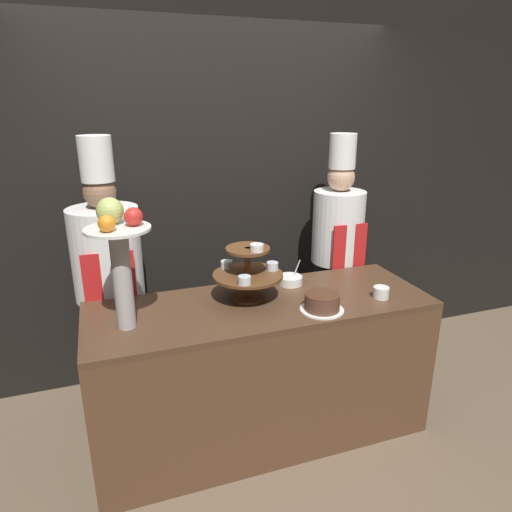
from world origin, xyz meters
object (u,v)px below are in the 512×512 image
fruit_pedestal (119,248)px  chef_left (109,275)px  cup_white (381,292)px  serving_bowl_far (290,280)px  tiered_stand (248,271)px  cake_round (322,303)px  chef_center_left (337,247)px

fruit_pedestal → chef_left: size_ratio=0.36×
cup_white → serving_bowl_far: serving_bowl_far is taller
fruit_pedestal → tiered_stand: bearing=8.0°
cake_round → chef_center_left: size_ratio=0.14×
cake_round → serving_bowl_far: size_ratio=1.58×
fruit_pedestal → cup_white: bearing=-5.2°
cake_round → chef_center_left: bearing=56.4°
tiered_stand → fruit_pedestal: fruit_pedestal is taller
fruit_pedestal → cake_round: (1.03, -0.17, -0.37)m
tiered_stand → serving_bowl_far: bearing=23.4°
chef_left → chef_center_left: bearing=0.0°
serving_bowl_far → chef_left: size_ratio=0.09×
cake_round → chef_center_left: chef_center_left is taller
tiered_stand → serving_bowl_far: (0.32, 0.14, -0.15)m
cake_round → chef_left: bearing=145.7°
fruit_pedestal → serving_bowl_far: bearing=13.1°
cake_round → chef_left: chef_left is taller
serving_bowl_far → fruit_pedestal: bearing=-166.9°
tiered_stand → cup_white: size_ratio=4.41×
cup_white → chef_left: bearing=154.8°
serving_bowl_far → chef_left: 1.13m
cup_white → chef_center_left: chef_center_left is taller
tiered_stand → cup_white: (0.74, -0.23, -0.15)m
cake_round → chef_left: (-1.09, 0.74, 0.02)m
fruit_pedestal → serving_bowl_far: fruit_pedestal is taller
tiered_stand → chef_left: size_ratio=0.22×
cup_white → serving_bowl_far: 0.56m
serving_bowl_far → chef_left: bearing=162.6°
cup_white → serving_bowl_far: size_ratio=0.59×
chef_center_left → fruit_pedestal: bearing=-159.4°
cup_white → chef_left: (-1.50, 0.70, 0.04)m
cup_white → chef_left: 1.65m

